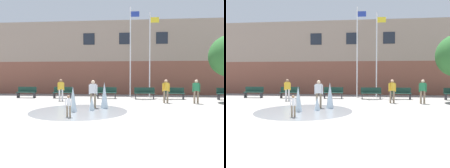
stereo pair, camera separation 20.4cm
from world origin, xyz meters
TOP-DOWN VIEW (x-y plane):
  - ground_plane at (0.00, 0.00)m, footprint 100.00×100.00m
  - library_building at (0.00, 17.71)m, footprint 36.00×6.05m
  - splash_fountain at (-1.65, 5.08)m, footprint 5.05×5.05m
  - park_bench_far_left at (-8.05, 10.98)m, footprint 1.60×0.44m
  - park_bench_left_of_flagpoles at (-4.96, 10.98)m, footprint 1.60×0.44m
  - park_bench_under_left_flagpole at (-1.35, 11.06)m, footprint 1.60×0.44m
  - park_bench_center at (1.67, 10.89)m, footprint 1.60×0.44m
  - park_bench_near_trashcan at (3.97, 10.98)m, footprint 1.60×0.44m
  - child_running at (-2.13, 3.03)m, footprint 0.31×0.24m
  - adult_near_bench at (-4.50, 9.11)m, footprint 0.50×0.30m
  - teen_by_trashcan at (-1.54, 5.91)m, footprint 0.50×0.25m
  - adult_watching at (4.92, 8.39)m, footprint 0.50×0.33m
  - adult_in_red at (2.98, 8.56)m, footprint 0.50×0.39m
  - flagpole_left at (0.57, 12.32)m, footprint 0.80×0.10m
  - flagpole_right at (2.22, 12.32)m, footprint 0.80×0.10m

SIDE VIEW (x-z plane):
  - ground_plane at x=0.00m, z-range 0.00..0.00m
  - park_bench_far_left at x=-8.05m, z-range 0.02..0.93m
  - park_bench_left_of_flagpoles at x=-4.96m, z-range 0.02..0.93m
  - park_bench_under_left_flagpole at x=-1.35m, z-range 0.02..0.93m
  - park_bench_center at x=1.67m, z-range 0.02..0.93m
  - park_bench_near_trashcan at x=3.97m, z-range 0.02..0.93m
  - splash_fountain at x=-1.65m, z-range -0.25..1.23m
  - child_running at x=-2.13m, z-range 0.09..1.07m
  - adult_near_bench at x=-4.50m, z-range 0.14..1.73m
  - teen_by_trashcan at x=-1.54m, z-range 0.14..1.73m
  - adult_watching at x=4.92m, z-range 0.14..1.73m
  - adult_in_red at x=2.98m, z-range 0.14..1.73m
  - library_building at x=0.00m, z-range 0.00..7.18m
  - flagpole_right at x=2.22m, z-range 0.24..7.38m
  - flagpole_left at x=0.57m, z-range 0.24..7.92m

